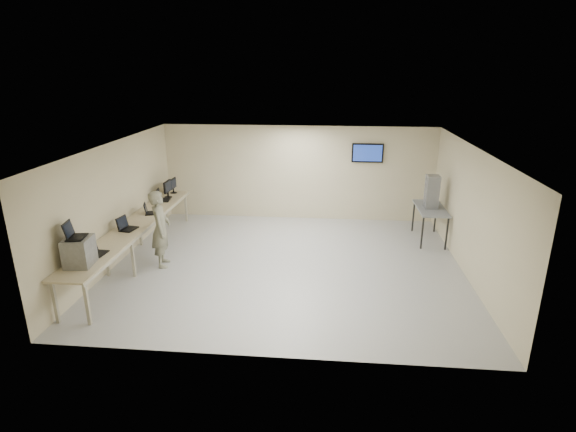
# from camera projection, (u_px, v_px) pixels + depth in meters

# --- Properties ---
(room) EXTENTS (8.01, 7.01, 2.81)m
(room) POSITION_uv_depth(u_px,v_px,m) (289.00, 207.00, 10.10)
(room) COLOR #B8B8B8
(room) RESTS_ON ground
(workbench) EXTENTS (0.76, 6.00, 0.90)m
(workbench) POSITION_uv_depth(u_px,v_px,m) (135.00, 227.00, 10.55)
(workbench) COLOR tan
(workbench) RESTS_ON ground
(equipment_box) EXTENTS (0.51, 0.56, 0.54)m
(equipment_box) POSITION_uv_depth(u_px,v_px,m) (79.00, 252.00, 8.29)
(equipment_box) COLOR gray
(equipment_box) RESTS_ON workbench
(laptop_on_box) EXTENTS (0.39, 0.44, 0.31)m
(laptop_on_box) POSITION_uv_depth(u_px,v_px,m) (73.00, 234.00, 8.18)
(laptop_on_box) COLOR black
(laptop_on_box) RESTS_ON equipment_box
(laptop_0) EXTENTS (0.32, 0.38, 0.28)m
(laptop_0) POSITION_uv_depth(u_px,v_px,m) (95.00, 251.00, 8.83)
(laptop_0) COLOR black
(laptop_0) RESTS_ON workbench
(laptop_1) EXTENTS (0.39, 0.44, 0.31)m
(laptop_1) POSITION_uv_depth(u_px,v_px,m) (126.00, 226.00, 10.16)
(laptop_1) COLOR black
(laptop_1) RESTS_ON workbench
(laptop_2) EXTENTS (0.37, 0.40, 0.26)m
(laptop_2) POSITION_uv_depth(u_px,v_px,m) (148.00, 211.00, 11.27)
(laptop_2) COLOR black
(laptop_2) RESTS_ON workbench
(laptop_3) EXTENTS (0.39, 0.44, 0.31)m
(laptop_3) POSITION_uv_depth(u_px,v_px,m) (162.00, 198.00, 12.37)
(laptop_3) COLOR black
(laptop_3) RESTS_ON workbench
(monitor_near) EXTENTS (0.21, 0.48, 0.48)m
(monitor_near) POSITION_uv_depth(u_px,v_px,m) (167.00, 187.00, 12.60)
(monitor_near) COLOR black
(monitor_near) RESTS_ON workbench
(monitor_far) EXTENTS (0.19, 0.43, 0.43)m
(monitor_far) POSITION_uv_depth(u_px,v_px,m) (173.00, 184.00, 13.04)
(monitor_far) COLOR black
(monitor_far) RESTS_ON workbench
(soldier) EXTENTS (0.57, 0.73, 1.79)m
(soldier) POSITION_uv_depth(u_px,v_px,m) (161.00, 229.00, 10.24)
(soldier) COLOR #58614C
(soldier) RESTS_ON ground
(side_table) EXTENTS (0.70, 1.51, 0.90)m
(side_table) POSITION_uv_depth(u_px,v_px,m) (431.00, 210.00, 11.77)
(side_table) COLOR slate
(side_table) RESTS_ON ground
(storage_bins) EXTENTS (0.33, 0.36, 0.86)m
(storage_bins) POSITION_uv_depth(u_px,v_px,m) (432.00, 192.00, 11.62)
(storage_bins) COLOR gray
(storage_bins) RESTS_ON side_table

